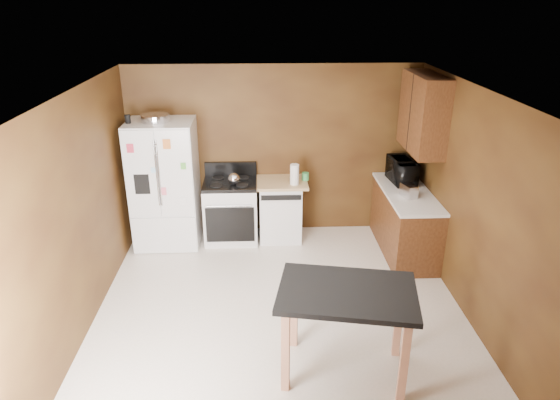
{
  "coord_description": "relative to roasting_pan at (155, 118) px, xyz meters",
  "views": [
    {
      "loc": [
        -0.2,
        -4.77,
        3.4
      ],
      "look_at": [
        0.03,
        0.85,
        1.05
      ],
      "focal_mm": 32.0,
      "sensor_mm": 36.0,
      "label": 1
    }
  ],
  "objects": [
    {
      "name": "island",
      "position": [
        2.16,
        -2.82,
        -1.08
      ],
      "size": [
        1.38,
        1.05,
        0.91
      ],
      "color": "black",
      "rests_on": "ground"
    },
    {
      "name": "toaster",
      "position": [
        3.35,
        -0.61,
        -0.86
      ],
      "size": [
        0.2,
        0.26,
        0.17
      ],
      "primitive_type": "cube",
      "rotation": [
        0.0,
        0.0,
        0.29
      ],
      "color": "silver",
      "rests_on": "right_cabinets"
    },
    {
      "name": "right_cabinets",
      "position": [
        3.43,
        -0.39,
        -0.94
      ],
      "size": [
        0.63,
        1.58,
        2.45
      ],
      "color": "brown",
      "rests_on": "ground"
    },
    {
      "name": "wall_left",
      "position": [
        -0.5,
        -1.87,
        -0.6
      ],
      "size": [
        0.0,
        4.5,
        4.5
      ],
      "primitive_type": "plane",
      "rotation": [
        1.57,
        0.0,
        1.57
      ],
      "color": "brown",
      "rests_on": "ground"
    },
    {
      "name": "gas_range",
      "position": [
        0.96,
        0.06,
        -1.39
      ],
      "size": [
        0.76,
        0.68,
        1.1
      ],
      "color": "white",
      "rests_on": "ground"
    },
    {
      "name": "roasting_pan",
      "position": [
        0.0,
        0.0,
        0.0
      ],
      "size": [
        0.38,
        0.38,
        0.1
      ],
      "primitive_type": "cylinder",
      "color": "silver",
      "rests_on": "refrigerator"
    },
    {
      "name": "wall_right",
      "position": [
        3.7,
        -1.87,
        -0.6
      ],
      "size": [
        0.0,
        4.5,
        4.5
      ],
      "primitive_type": "plane",
      "rotation": [
        1.57,
        0.0,
        -1.57
      ],
      "color": "brown",
      "rests_on": "ground"
    },
    {
      "name": "paper_towel",
      "position": [
        1.87,
        -0.05,
        -0.81
      ],
      "size": [
        0.16,
        0.16,
        0.29
      ],
      "primitive_type": "cylinder",
      "rotation": [
        0.0,
        0.0,
        0.34
      ],
      "color": "white",
      "rests_on": "dishwasher"
    },
    {
      "name": "wall_front",
      "position": [
        1.6,
        -4.12,
        -0.6
      ],
      "size": [
        4.2,
        0.0,
        4.2
      ],
      "primitive_type": "plane",
      "rotation": [
        -1.57,
        0.0,
        0.0
      ],
      "color": "brown",
      "rests_on": "ground"
    },
    {
      "name": "dishwasher",
      "position": [
        1.68,
        0.08,
        -1.4
      ],
      "size": [
        0.78,
        0.63,
        0.89
      ],
      "color": "white",
      "rests_on": "ground"
    },
    {
      "name": "floor",
      "position": [
        1.6,
        -1.87,
        -1.85
      ],
      "size": [
        4.5,
        4.5,
        0.0
      ],
      "primitive_type": "plane",
      "color": "white",
      "rests_on": "ground"
    },
    {
      "name": "microwave",
      "position": [
        3.41,
        -0.03,
        -0.79
      ],
      "size": [
        0.43,
        0.59,
        0.31
      ],
      "primitive_type": "imported",
      "rotation": [
        0.0,
        0.0,
        1.67
      ],
      "color": "black",
      "rests_on": "right_cabinets"
    },
    {
      "name": "kettle",
      "position": [
        1.02,
        -0.05,
        -0.86
      ],
      "size": [
        0.17,
        0.17,
        0.17
      ],
      "primitive_type": "sphere",
      "color": "silver",
      "rests_on": "gas_range"
    },
    {
      "name": "ceiling",
      "position": [
        1.6,
        -1.87,
        0.65
      ],
      "size": [
        4.5,
        4.5,
        0.0
      ],
      "primitive_type": "plane",
      "rotation": [
        3.14,
        0.0,
        0.0
      ],
      "color": "white",
      "rests_on": "ground"
    },
    {
      "name": "wall_back",
      "position": [
        1.6,
        0.38,
        -0.6
      ],
      "size": [
        4.2,
        0.0,
        4.2
      ],
      "primitive_type": "plane",
      "rotation": [
        1.57,
        0.0,
        0.0
      ],
      "color": "brown",
      "rests_on": "ground"
    },
    {
      "name": "green_canister",
      "position": [
        2.04,
        0.11,
        -0.9
      ],
      "size": [
        0.12,
        0.12,
        0.11
      ],
      "primitive_type": "cylinder",
      "rotation": [
        0.0,
        0.0,
        -0.18
      ],
      "color": "#3FA656",
      "rests_on": "dishwasher"
    },
    {
      "name": "refrigerator",
      "position": [
        0.05,
        -0.0,
        -0.95
      ],
      "size": [
        0.9,
        0.8,
        1.8
      ],
      "color": "white",
      "rests_on": "ground"
    },
    {
      "name": "pen_cup",
      "position": [
        -0.35,
        -0.08,
        0.01
      ],
      "size": [
        0.07,
        0.07,
        0.11
      ],
      "primitive_type": "cylinder",
      "color": "black",
      "rests_on": "refrigerator"
    }
  ]
}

